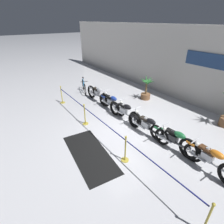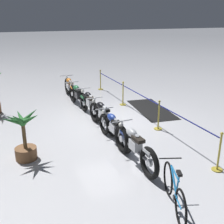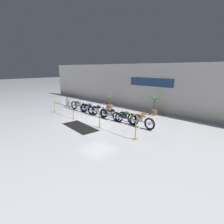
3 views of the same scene
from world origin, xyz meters
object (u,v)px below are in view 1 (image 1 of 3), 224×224
at_px(motorcycle_silver_0, 98,94).
at_px(stanchion_far_left, 86,112).
at_px(bicycle, 84,87).
at_px(motorcycle_blue_1, 112,103).
at_px(motorcycle_orange_5, 209,159).
at_px(stanchion_far_right, 206,223).
at_px(stanchion_mid_left, 85,117).
at_px(floor_banner, 90,154).
at_px(stanchion_mid_right, 125,152).
at_px(motorcycle_black_3, 147,126).
at_px(motorcycle_green_4, 174,140).
at_px(potted_palm_right_of_row, 146,89).
at_px(motorcycle_black_2, 125,112).

xyz_separation_m(motorcycle_silver_0, stanchion_far_left, (1.94, -1.82, 0.23)).
distance_m(bicycle, stanchion_far_left, 4.32).
relative_size(motorcycle_blue_1, motorcycle_orange_5, 0.98).
bearing_deg(stanchion_far_right, motorcycle_blue_1, 163.89).
distance_m(stanchion_mid_left, floor_banner, 2.18).
xyz_separation_m(stanchion_mid_left, stanchion_mid_right, (2.99, 0.00, 0.00)).
bearing_deg(bicycle, floor_banner, -25.59).
relative_size(motorcycle_black_3, stanchion_far_left, 0.26).
bearing_deg(floor_banner, motorcycle_green_4, 65.71).
xyz_separation_m(motorcycle_black_3, motorcycle_orange_5, (2.57, 0.16, 0.03)).
bearing_deg(motorcycle_orange_5, motorcycle_silver_0, -179.42).
bearing_deg(floor_banner, bicycle, 160.79).
height_order(motorcycle_silver_0, stanchion_far_right, stanchion_far_right).
height_order(bicycle, floor_banner, bicycle).
height_order(motorcycle_green_4, floor_banner, motorcycle_green_4).
height_order(motorcycle_blue_1, motorcycle_orange_5, motorcycle_orange_5).
distance_m(motorcycle_silver_0, motorcycle_orange_5, 6.70).
xyz_separation_m(potted_palm_right_of_row, stanchion_mid_left, (0.47, -4.46, -0.28)).
relative_size(motorcycle_silver_0, motorcycle_black_2, 1.05).
height_order(motorcycle_green_4, motorcycle_orange_5, motorcycle_orange_5).
height_order(motorcycle_black_2, potted_palm_right_of_row, potted_palm_right_of_row).
distance_m(motorcycle_black_2, bicycle, 4.54).
height_order(stanchion_mid_right, floor_banner, stanchion_mid_right).
xyz_separation_m(bicycle, stanchion_mid_left, (3.74, -1.88, -0.03)).
relative_size(motorcycle_black_2, motorcycle_black_3, 0.97).
bearing_deg(motorcycle_blue_1, motorcycle_silver_0, -179.81).
relative_size(motorcycle_green_4, bicycle, 1.35).
relative_size(potted_palm_right_of_row, floor_banner, 0.52).
distance_m(motorcycle_black_3, stanchion_mid_right, 1.85).
bearing_deg(stanchion_far_left, motorcycle_orange_5, 21.59).
bearing_deg(motorcycle_blue_1, stanchion_far_right, -16.11).
relative_size(motorcycle_black_2, stanchion_far_right, 2.09).
bearing_deg(potted_palm_right_of_row, stanchion_mid_right, -52.20).
bearing_deg(motorcycle_green_4, motorcycle_black_3, -173.83).
relative_size(motorcycle_silver_0, potted_palm_right_of_row, 1.54).
distance_m(motorcycle_orange_5, floor_banner, 4.04).
height_order(motorcycle_green_4, stanchion_far_left, stanchion_far_left).
bearing_deg(stanchion_far_right, motorcycle_green_4, 141.02).
xyz_separation_m(motorcycle_blue_1, stanchion_mid_right, (3.41, -1.82, -0.10)).
distance_m(bicycle, stanchion_mid_right, 6.99).
bearing_deg(stanchion_far_left, potted_palm_right_of_row, 97.74).
height_order(motorcycle_blue_1, motorcycle_black_2, motorcycle_black_2).
relative_size(motorcycle_black_3, potted_palm_right_of_row, 1.51).
height_order(motorcycle_blue_1, motorcycle_green_4, motorcycle_blue_1).
relative_size(motorcycle_blue_1, potted_palm_right_of_row, 1.46).
distance_m(motorcycle_silver_0, stanchion_mid_left, 2.57).
bearing_deg(motorcycle_orange_5, potted_palm_right_of_row, 154.33).
bearing_deg(potted_palm_right_of_row, stanchion_mid_left, -83.93).
xyz_separation_m(motorcycle_silver_0, stanchion_mid_right, (4.80, -1.82, -0.13)).
distance_m(motorcycle_black_3, motorcycle_green_4, 1.27).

